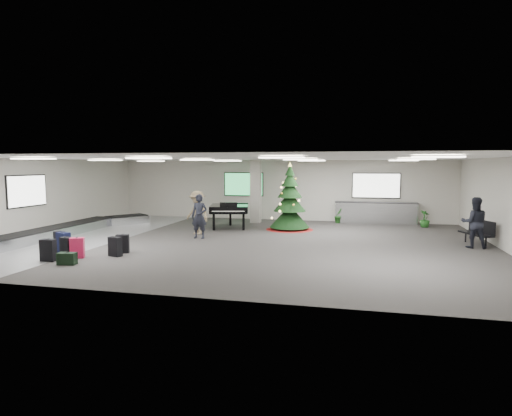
% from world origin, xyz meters
% --- Properties ---
extents(ground, '(18.00, 18.00, 0.00)m').
position_xyz_m(ground, '(0.00, 0.00, 0.00)').
color(ground, '#383633').
rests_on(ground, ground).
extents(room_envelope, '(18.02, 14.02, 3.21)m').
position_xyz_m(room_envelope, '(-0.38, 0.67, 2.33)').
color(room_envelope, beige).
rests_on(room_envelope, ground).
extents(baggage_carousel, '(2.28, 9.71, 0.43)m').
position_xyz_m(baggage_carousel, '(-7.84, -0.08, 0.21)').
color(baggage_carousel, silver).
rests_on(baggage_carousel, ground).
extents(service_counter, '(4.05, 0.65, 1.08)m').
position_xyz_m(service_counter, '(5.00, 6.65, 0.55)').
color(service_counter, silver).
rests_on(service_counter, ground).
extents(suitcase_0, '(0.46, 0.29, 0.70)m').
position_xyz_m(suitcase_0, '(-5.14, -4.59, 0.34)').
color(suitcase_0, black).
rests_on(suitcase_0, ground).
extents(suitcase_1, '(0.46, 0.33, 0.67)m').
position_xyz_m(suitcase_1, '(-4.94, -3.99, 0.32)').
color(suitcase_1, black).
rests_on(suitcase_1, ground).
extents(pink_suitcase, '(0.47, 0.38, 0.67)m').
position_xyz_m(pink_suitcase, '(-4.56, -4.00, 0.33)').
color(pink_suitcase, '#EC1E53').
rests_on(pink_suitcase, ground).
extents(suitcase_3, '(0.46, 0.35, 0.64)m').
position_xyz_m(suitcase_3, '(-3.58, -2.96, 0.31)').
color(suitcase_3, black).
rests_on(suitcase_3, ground).
extents(navy_suitcase, '(0.51, 0.39, 0.71)m').
position_xyz_m(navy_suitcase, '(-5.50, -3.40, 0.35)').
color(navy_suitcase, black).
rests_on(navy_suitcase, ground).
extents(green_duffel, '(0.56, 0.34, 0.37)m').
position_xyz_m(green_duffel, '(-4.29, -4.85, 0.18)').
color(green_duffel, black).
rests_on(green_duffel, ground).
extents(suitcase_7, '(0.48, 0.35, 0.65)m').
position_xyz_m(suitcase_7, '(-3.54, -3.47, 0.31)').
color(suitcase_7, black).
rests_on(suitcase_7, ground).
extents(suitcase_8, '(0.44, 0.32, 0.59)m').
position_xyz_m(suitcase_8, '(-6.28, -2.60, 0.29)').
color(suitcase_8, black).
rests_on(suitcase_8, ground).
extents(christmas_tree, '(2.16, 2.16, 3.08)m').
position_xyz_m(christmas_tree, '(1.08, 3.52, 1.05)').
color(christmas_tree, maroon).
rests_on(christmas_tree, ground).
extents(grand_piano, '(2.16, 2.55, 1.27)m').
position_xyz_m(grand_piano, '(-1.75, 3.39, 0.90)').
color(grand_piano, black).
rests_on(grand_piano, ground).
extents(bench, '(0.99, 1.55, 0.93)m').
position_xyz_m(bench, '(8.44, 1.33, 0.53)').
color(bench, black).
rests_on(bench, ground).
extents(traveler_a, '(0.66, 0.44, 1.79)m').
position_xyz_m(traveler_a, '(-2.10, 0.37, 0.89)').
color(traveler_a, black).
rests_on(traveler_a, ground).
extents(traveler_b, '(1.38, 1.13, 1.86)m').
position_xyz_m(traveler_b, '(-2.55, 1.34, 0.93)').
color(traveler_b, '#847152').
rests_on(traveler_b, ground).
extents(traveler_bench, '(0.93, 0.75, 1.81)m').
position_xyz_m(traveler_bench, '(8.12, 0.69, 0.91)').
color(traveler_bench, black).
rests_on(traveler_bench, ground).
extents(potted_plant_left, '(0.54, 0.54, 0.77)m').
position_xyz_m(potted_plant_left, '(3.16, 6.32, 0.38)').
color(potted_plant_left, '#16461A').
rests_on(potted_plant_left, ground).
extents(potted_plant_right, '(0.64, 0.64, 0.82)m').
position_xyz_m(potted_plant_right, '(7.21, 5.70, 0.41)').
color(potted_plant_right, '#16461A').
rests_on(potted_plant_right, ground).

